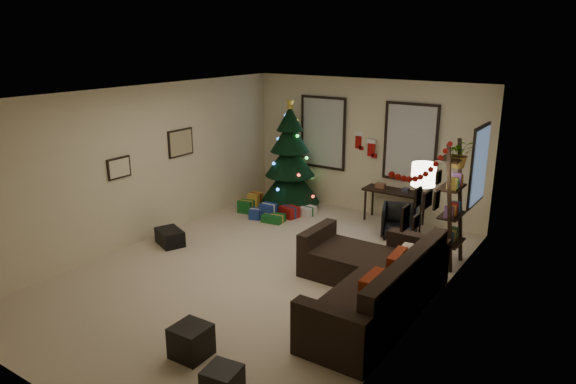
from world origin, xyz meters
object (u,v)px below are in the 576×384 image
(christmas_tree, at_px, (290,162))
(bookshelf, at_px, (453,207))
(sofa, at_px, (372,284))
(desk, at_px, (395,194))
(desk_chair, at_px, (400,221))

(christmas_tree, bearing_deg, bookshelf, -15.60)
(sofa, height_order, bookshelf, bookshelf)
(sofa, bearing_deg, christmas_tree, 138.50)
(christmas_tree, bearing_deg, desk, 7.78)
(sofa, height_order, desk_chair, sofa)
(bookshelf, bearing_deg, sofa, -104.37)
(sofa, xyz_separation_m, desk_chair, (-0.64, 2.52, 0.01))
(sofa, bearing_deg, desk_chair, 104.27)
(christmas_tree, bearing_deg, desk_chair, -7.62)
(desk, height_order, bookshelf, bookshelf)
(sofa, distance_m, desk_chair, 2.60)
(christmas_tree, relative_size, sofa, 0.82)
(christmas_tree, height_order, sofa, christmas_tree)
(christmas_tree, xyz_separation_m, desk_chair, (2.60, -0.35, -0.67))
(desk, bearing_deg, desk_chair, -58.85)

